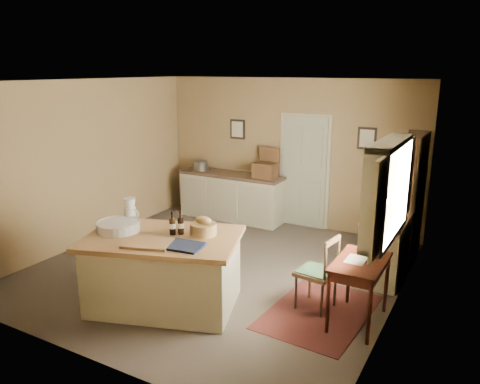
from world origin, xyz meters
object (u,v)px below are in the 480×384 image
object	(u,v)px
sideboard	(232,195)
writing_desk	(360,269)
shelving_unit	(412,197)
desk_chair	(316,273)
right_cabinet	(385,248)
work_island	(163,269)

from	to	relation	value
sideboard	writing_desk	xyz separation A→B (m)	(3.21, -2.66, 0.19)
sideboard	writing_desk	world-z (taller)	sideboard
writing_desk	shelving_unit	xyz separation A→B (m)	(0.15, 2.31, 0.30)
desk_chair	right_cabinet	world-z (taller)	right_cabinet
right_cabinet	shelving_unit	size ratio (longest dim) A/B	0.51
sideboard	right_cabinet	world-z (taller)	sideboard
writing_desk	shelving_unit	size ratio (longest dim) A/B	0.45
desk_chair	shelving_unit	world-z (taller)	shelving_unit
shelving_unit	writing_desk	bearing A→B (deg)	-93.75
work_island	sideboard	world-z (taller)	work_island
shelving_unit	sideboard	bearing A→B (deg)	173.95
work_island	desk_chair	world-z (taller)	work_island
sideboard	desk_chair	xyz separation A→B (m)	(2.67, -2.58, -0.02)
sideboard	shelving_unit	distance (m)	3.42
desk_chair	shelving_unit	bearing A→B (deg)	80.05
right_cabinet	work_island	bearing A→B (deg)	-136.67
shelving_unit	desk_chair	bearing A→B (deg)	-107.37
sideboard	writing_desk	bearing A→B (deg)	-39.64
writing_desk	desk_chair	size ratio (longest dim) A/B	0.95
right_cabinet	shelving_unit	distance (m)	1.12
sideboard	writing_desk	size ratio (longest dim) A/B	2.37
sideboard	right_cabinet	distance (m)	3.48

